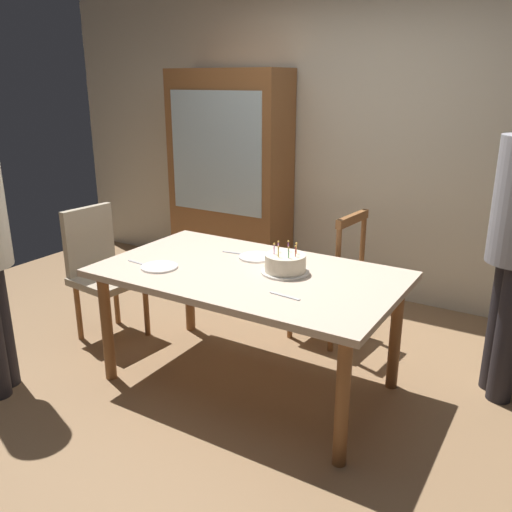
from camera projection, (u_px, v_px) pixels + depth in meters
The scene contains 12 objects.
ground at pixel (249, 382), 3.38m from camera, with size 6.40×6.40×0.00m, color #93704C.
back_wall at pixel (366, 144), 4.47m from camera, with size 6.40×0.10×2.60m, color beige.
dining_table at pixel (249, 283), 3.17m from camera, with size 1.76×1.02×0.74m.
birthday_cake at pixel (285, 264), 3.10m from camera, with size 0.28×0.28×0.18m.
plate_near_celebrant at pixel (159, 267), 3.20m from camera, with size 0.22×0.22×0.01m, color white.
plate_far_side at pixel (256, 257), 3.37m from camera, with size 0.22×0.22×0.01m, color white.
fork_near_celebrant at pixel (139, 263), 3.27m from camera, with size 0.18×0.02×0.01m, color silver.
fork_far_side at pixel (235, 253), 3.46m from camera, with size 0.18×0.02×0.01m, color silver.
fork_near_guest at pixel (285, 296), 2.77m from camera, with size 0.18×0.02×0.01m, color silver.
chair_spindle_back at pixel (328, 278), 3.83m from camera, with size 0.48×0.48×0.95m.
chair_upholstered at pixel (101, 266), 3.86m from camera, with size 0.49×0.48×0.95m.
china_cabinet at pixel (230, 178), 4.92m from camera, with size 1.10×0.45×1.90m.
Camera 1 is at (1.57, -2.51, 1.81)m, focal length 37.73 mm.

